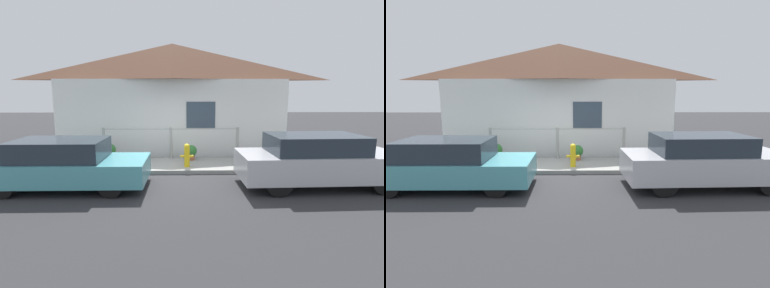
# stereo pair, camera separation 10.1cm
# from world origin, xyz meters

# --- Properties ---
(ground_plane) EXTENTS (60.00, 60.00, 0.00)m
(ground_plane) POSITION_xyz_m (0.00, 0.00, 0.00)
(ground_plane) COLOR #2D2D30
(sidewalk) EXTENTS (24.00, 1.90, 0.13)m
(sidewalk) POSITION_xyz_m (0.00, 0.95, 0.06)
(sidewalk) COLOR gray
(sidewalk) RESTS_ON ground_plane
(house) EXTENTS (9.29, 2.23, 4.43)m
(house) POSITION_xyz_m (0.00, 3.51, 3.49)
(house) COLOR white
(house) RESTS_ON ground_plane
(fence) EXTENTS (4.90, 0.10, 1.13)m
(fence) POSITION_xyz_m (0.00, 1.75, 0.75)
(fence) COLOR #999993
(fence) RESTS_ON sidewalk
(car_left) EXTENTS (4.11, 1.75, 1.29)m
(car_left) POSITION_xyz_m (-2.59, -1.25, 0.65)
(car_left) COLOR teal
(car_left) RESTS_ON ground_plane
(car_right) EXTENTS (4.30, 1.82, 1.40)m
(car_right) POSITION_xyz_m (4.02, -1.25, 0.71)
(car_right) COLOR #B7B7BC
(car_right) RESTS_ON ground_plane
(fire_hydrant) EXTENTS (0.42, 0.19, 0.75)m
(fire_hydrant) POSITION_xyz_m (0.56, 0.49, 0.52)
(fire_hydrant) COLOR yellow
(fire_hydrant) RESTS_ON sidewalk
(potted_plant_near_hydrant) EXTENTS (0.41, 0.41, 0.54)m
(potted_plant_near_hydrant) POSITION_xyz_m (0.72, 1.47, 0.43)
(potted_plant_near_hydrant) COLOR #9E5638
(potted_plant_near_hydrant) RESTS_ON sidewalk
(potted_plant_by_fence) EXTENTS (0.45, 0.45, 0.58)m
(potted_plant_by_fence) POSITION_xyz_m (-2.17, 1.56, 0.45)
(potted_plant_by_fence) COLOR #9E5638
(potted_plant_by_fence) RESTS_ON sidewalk
(potted_plant_corner) EXTENTS (0.40, 0.40, 0.50)m
(potted_plant_corner) POSITION_xyz_m (4.37, 1.64, 0.41)
(potted_plant_corner) COLOR brown
(potted_plant_corner) RESTS_ON sidewalk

